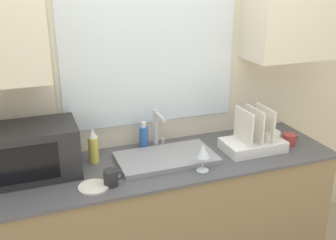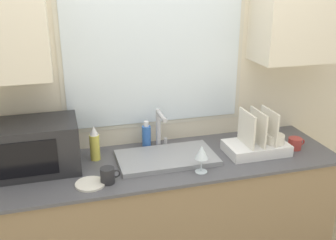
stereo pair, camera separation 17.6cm
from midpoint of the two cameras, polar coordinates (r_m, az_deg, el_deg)
countertop at (r=2.71m, az=1.96°, el=-14.23°), size 2.16×0.66×0.88m
wall_back at (r=2.58m, az=0.17°, el=7.62°), size 6.00×0.38×2.60m
sink_basin at (r=2.48m, az=1.84°, el=-5.53°), size 0.61×0.35×0.03m
faucet at (r=2.57m, az=0.77°, el=-0.93°), size 0.08×0.19×0.27m
microwave at (r=2.41m, az=-16.71°, el=-3.71°), size 0.49×0.35×0.30m
dish_rack at (r=2.64m, az=14.83°, el=-3.32°), size 0.40×0.24×0.29m
spray_bottle at (r=2.47m, az=-8.61°, el=-3.45°), size 0.06×0.06×0.22m
soap_bottle at (r=2.62m, az=-1.23°, el=-2.39°), size 0.06×0.06×0.19m
mug_near_sink at (r=2.22m, az=-6.46°, el=-8.04°), size 0.11×0.08×0.09m
wine_glass at (r=2.30m, az=7.10°, el=-4.80°), size 0.08×0.08×0.17m
mug_by_rack at (r=2.78m, az=19.70°, el=-3.25°), size 0.12×0.09×0.08m
small_plate at (r=2.23m, az=-8.98°, el=-9.19°), size 0.17×0.17×0.01m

